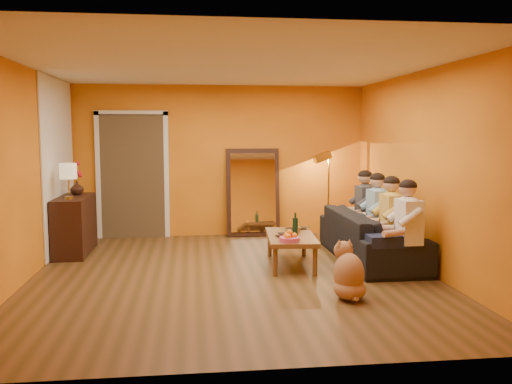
{
  "coord_description": "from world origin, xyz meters",
  "views": [
    {
      "loc": [
        -0.5,
        -6.65,
        1.79
      ],
      "look_at": [
        0.35,
        0.5,
        1.0
      ],
      "focal_mm": 38.0,
      "sensor_mm": 36.0,
      "label": 1
    }
  ],
  "objects": [
    {
      "name": "flowers",
      "position": [
        -2.24,
        1.8,
        1.23
      ],
      "size": [
        0.17,
        0.17,
        0.51
      ],
      "primitive_type": null,
      "color": "red",
      "rests_on": "vase"
    },
    {
      "name": "person_far_right",
      "position": [
        2.13,
        1.28,
        0.61
      ],
      "size": [
        0.7,
        0.44,
        1.22
      ],
      "primitive_type": null,
      "color": "#323338",
      "rests_on": "sofa"
    },
    {
      "name": "door_header",
      "position": [
        -1.5,
        2.71,
        2.12
      ],
      "size": [
        1.22,
        0.06,
        0.08
      ],
      "primitive_type": "cube",
      "color": "white",
      "rests_on": "wall_back"
    },
    {
      "name": "laptop",
      "position": [
        0.99,
        0.77,
        0.43
      ],
      "size": [
        0.4,
        0.33,
        0.03
      ],
      "primitive_type": "imported",
      "rotation": [
        0.0,
        0.0,
        0.34
      ],
      "color": "black",
      "rests_on": "coffee_table"
    },
    {
      "name": "book_lower",
      "position": [
        0.63,
        0.22,
        0.43
      ],
      "size": [
        0.26,
        0.3,
        0.02
      ],
      "primitive_type": "imported",
      "rotation": [
        0.0,
        0.0,
        0.4
      ],
      "color": "black",
      "rests_on": "coffee_table"
    },
    {
      "name": "book_mid",
      "position": [
        0.64,
        0.23,
        0.45
      ],
      "size": [
        0.21,
        0.25,
        0.02
      ],
      "primitive_type": "imported",
      "rotation": [
        0.0,
        0.0,
        -0.24
      ],
      "color": "red",
      "rests_on": "book_lower"
    },
    {
      "name": "white_accent",
      "position": [
        -2.48,
        1.75,
        1.3
      ],
      "size": [
        0.02,
        1.9,
        2.58
      ],
      "primitive_type": "cube",
      "color": "white",
      "rests_on": "wall_left"
    },
    {
      "name": "wine_bottle",
      "position": [
        0.86,
        0.37,
        0.58
      ],
      "size": [
        0.07,
        0.07,
        0.31
      ],
      "primitive_type": "cylinder",
      "color": "black",
      "rests_on": "coffee_table"
    },
    {
      "name": "fruit_bowl",
      "position": [
        0.71,
        -0.03,
        0.5
      ],
      "size": [
        0.26,
        0.26,
        0.16
      ],
      "primitive_type": null,
      "color": "#CD4876",
      "rests_on": "coffee_table"
    },
    {
      "name": "sideboard",
      "position": [
        -2.24,
        1.55,
        0.42
      ],
      "size": [
        0.44,
        1.18,
        0.85
      ],
      "primitive_type": "cube",
      "color": "black",
      "rests_on": "floor"
    },
    {
      "name": "vase",
      "position": [
        -2.24,
        1.8,
        0.95
      ],
      "size": [
        0.2,
        0.2,
        0.21
      ],
      "primitive_type": "imported",
      "color": "black",
      "rests_on": "sideboard"
    },
    {
      "name": "doorway_recess",
      "position": [
        -1.5,
        2.83,
        1.05
      ],
      "size": [
        1.06,
        0.3,
        2.1
      ],
      "primitive_type": "cube",
      "color": "#3F2D19",
      "rests_on": "floor"
    },
    {
      "name": "sofa",
      "position": [
        2.0,
        0.63,
        0.34
      ],
      "size": [
        2.34,
        0.91,
        0.68
      ],
      "primitive_type": "imported",
      "rotation": [
        0.0,
        0.0,
        1.57
      ],
      "color": "black",
      "rests_on": "floor"
    },
    {
      "name": "table_lamp",
      "position": [
        -2.24,
        1.25,
        1.1
      ],
      "size": [
        0.24,
        0.24,
        0.51
      ],
      "primitive_type": null,
      "color": "beige",
      "rests_on": "sideboard"
    },
    {
      "name": "door_jamb_left",
      "position": [
        -2.07,
        2.71,
        1.05
      ],
      "size": [
        0.08,
        0.06,
        2.2
      ],
      "primitive_type": "cube",
      "color": "white",
      "rests_on": "wall_back"
    },
    {
      "name": "dog",
      "position": [
        1.18,
        -1.08,
        0.32
      ],
      "size": [
        0.37,
        0.55,
        0.63
      ],
      "primitive_type": null,
      "rotation": [
        0.0,
        0.0,
        0.04
      ],
      "color": "#AA734C",
      "rests_on": "floor"
    },
    {
      "name": "mirror_glass",
      "position": [
        0.55,
        2.59,
        0.76
      ],
      "size": [
        0.78,
        0.21,
        1.35
      ],
      "primitive_type": "cube",
      "rotation": [
        -0.14,
        0.0,
        0.0
      ],
      "color": "white",
      "rests_on": "mirror_frame"
    },
    {
      "name": "coffee_table",
      "position": [
        0.81,
        0.42,
        0.21
      ],
      "size": [
        0.72,
        1.27,
        0.42
      ],
      "primitive_type": null,
      "rotation": [
        0.0,
        0.0,
        -0.08
      ],
      "color": "brown",
      "rests_on": "floor"
    },
    {
      "name": "book_upper",
      "position": [
        0.63,
        0.21,
        0.47
      ],
      "size": [
        0.18,
        0.22,
        0.02
      ],
      "primitive_type": "imported",
      "rotation": [
        0.0,
        0.0,
        0.16
      ],
      "color": "black",
      "rests_on": "book_mid"
    },
    {
      "name": "tumbler",
      "position": [
        0.93,
        0.54,
        0.46
      ],
      "size": [
        0.09,
        0.09,
        0.08
      ],
      "primitive_type": "imported",
      "rotation": [
        0.0,
        0.0,
        -0.01
      ],
      "color": "#B27F3F",
      "rests_on": "coffee_table"
    },
    {
      "name": "door_jamb_right",
      "position": [
        -0.93,
        2.71,
        1.05
      ],
      "size": [
        0.08,
        0.06,
        2.2
      ],
      "primitive_type": "cube",
      "color": "white",
      "rests_on": "wall_back"
    },
    {
      "name": "person_far_left",
      "position": [
        2.13,
        -0.37,
        0.61
      ],
      "size": [
        0.7,
        0.44,
        1.22
      ],
      "primitive_type": null,
      "color": "silver",
      "rests_on": "sofa"
    },
    {
      "name": "floor_lamp",
      "position": [
        1.81,
        2.32,
        0.72
      ],
      "size": [
        0.32,
        0.27,
        1.44
      ],
      "primitive_type": null,
      "rotation": [
        0.0,
        0.0,
        0.1
      ],
      "color": "#B08A33",
      "rests_on": "floor"
    },
    {
      "name": "room_shell",
      "position": [
        0.0,
        0.37,
        1.3
      ],
      "size": [
        5.0,
        5.5,
        2.6
      ],
      "color": "brown",
      "rests_on": "ground"
    },
    {
      "name": "person_mid_right",
      "position": [
        2.13,
        0.73,
        0.61
      ],
      "size": [
        0.7,
        0.44,
        1.22
      ],
      "primitive_type": null,
      "color": "#80A5C6",
      "rests_on": "sofa"
    },
    {
      "name": "person_mid_left",
      "position": [
        2.13,
        0.18,
        0.61
      ],
      "size": [
        0.7,
        0.44,
        1.22
      ],
      "primitive_type": null,
      "color": "gold",
      "rests_on": "sofa"
    },
    {
      "name": "mirror_frame",
      "position": [
        0.55,
        2.63,
        0.76
      ],
      "size": [
        0.92,
        0.27,
        1.51
      ],
      "primitive_type": "cube",
      "rotation": [
        -0.14,
        0.0,
        0.0
      ],
      "color": "black",
      "rests_on": "floor"
    }
  ]
}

